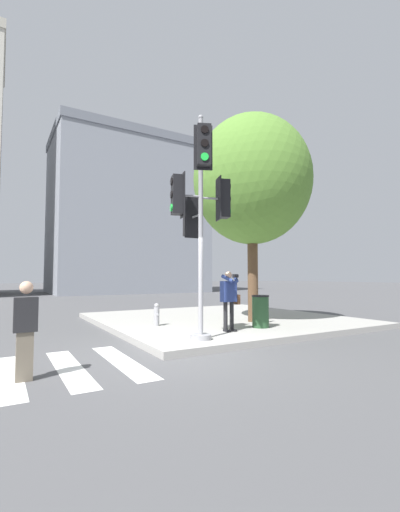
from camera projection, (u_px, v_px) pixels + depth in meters
ground_plane at (175, 353)px, 7.18m from camera, size 160.00×160.00×0.00m
sidewalk_corner at (221, 320)px, 11.97m from camera, size 8.00×8.00×0.16m
traffic_signal_pole at (199, 205)px, 7.95m from camera, size 1.42×1.40×5.26m
person_photographer at (229, 296)px, 9.03m from camera, size 0.58×0.54×1.57m
pedestrian_distant at (25, 328)px, 5.29m from camera, size 0.34×0.20×1.53m
street_tree at (252, 180)px, 11.14m from camera, size 3.82×3.82×6.68m
fire_hydrant at (157, 315)px, 9.97m from camera, size 0.16×0.22×0.65m
trash_bin at (260, 311)px, 9.65m from camera, size 0.49×0.49×0.90m
building_right at (127, 217)px, 35.19m from camera, size 14.68×10.02×15.44m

